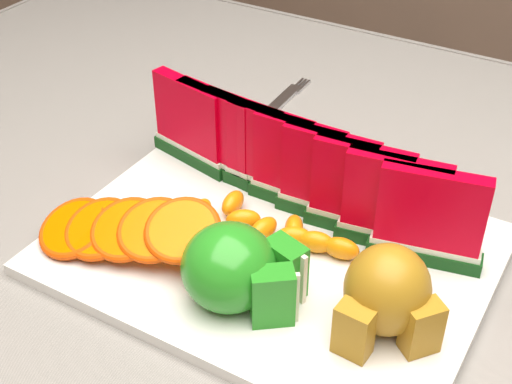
{
  "coord_description": "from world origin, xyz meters",
  "views": [
    {
      "loc": [
        0.18,
        -0.48,
        1.21
      ],
      "look_at": [
        -0.1,
        -0.01,
        0.81
      ],
      "focal_mm": 50.0,
      "sensor_mm": 36.0,
      "label": 1
    }
  ],
  "objects_px": {
    "fork": "(271,111)",
    "apple_cluster": "(238,270)",
    "platter": "(272,250)",
    "pear_cluster": "(387,294)"
  },
  "relations": [
    {
      "from": "fork",
      "to": "apple_cluster",
      "type": "bearing_deg",
      "value": -65.24
    },
    {
      "from": "platter",
      "to": "fork",
      "type": "distance_m",
      "value": 0.28
    },
    {
      "from": "platter",
      "to": "fork",
      "type": "bearing_deg",
      "value": 119.66
    },
    {
      "from": "pear_cluster",
      "to": "platter",
      "type": "bearing_deg",
      "value": 160.93
    },
    {
      "from": "apple_cluster",
      "to": "pear_cluster",
      "type": "height_order",
      "value": "pear_cluster"
    },
    {
      "from": "platter",
      "to": "apple_cluster",
      "type": "height_order",
      "value": "apple_cluster"
    },
    {
      "from": "platter",
      "to": "fork",
      "type": "relative_size",
      "value": 2.05
    },
    {
      "from": "pear_cluster",
      "to": "fork",
      "type": "distance_m",
      "value": 0.39
    },
    {
      "from": "platter",
      "to": "pear_cluster",
      "type": "bearing_deg",
      "value": -19.07
    },
    {
      "from": "platter",
      "to": "apple_cluster",
      "type": "relative_size",
      "value": 3.46
    }
  ]
}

